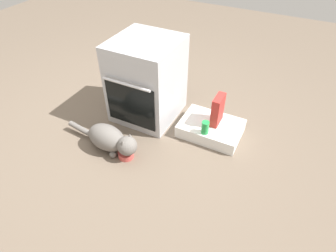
% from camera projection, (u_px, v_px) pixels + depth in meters
% --- Properties ---
extents(ground, '(8.00, 8.00, 0.00)m').
position_uv_depth(ground, '(124.00, 137.00, 2.62)').
color(ground, '#6B5B4C').
extents(oven, '(0.58, 0.64, 0.78)m').
position_uv_depth(oven, '(147.00, 80.00, 2.65)').
color(oven, '#B7BABF').
rests_on(oven, ground).
extents(pantry_cabinet, '(0.56, 0.40, 0.12)m').
position_uv_depth(pantry_cabinet, '(211.00, 128.00, 2.62)').
color(pantry_cabinet, white).
rests_on(pantry_cabinet, ground).
extents(food_bowl, '(0.13, 0.13, 0.08)m').
position_uv_depth(food_bowl, '(126.00, 154.00, 2.41)').
color(food_bowl, '#C64C47').
rests_on(food_bowl, ground).
extents(cat, '(0.77, 0.26, 0.24)m').
position_uv_depth(cat, '(110.00, 139.00, 2.41)').
color(cat, slate).
rests_on(cat, ground).
extents(cereal_box, '(0.07, 0.18, 0.28)m').
position_uv_depth(cereal_box, '(218.00, 110.00, 2.51)').
color(cereal_box, '#B72D28').
rests_on(cereal_box, pantry_cabinet).
extents(soda_can, '(0.07, 0.07, 0.12)m').
position_uv_depth(soda_can, '(205.00, 128.00, 2.45)').
color(soda_can, green).
rests_on(soda_can, pantry_cabinet).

